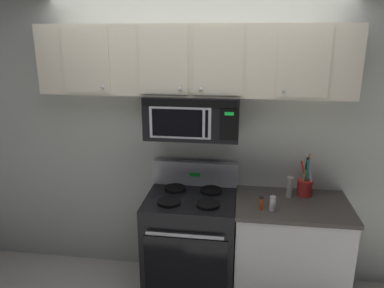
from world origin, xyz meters
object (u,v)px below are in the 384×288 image
(stove_range, at_px, (191,242))
(spice_jar, at_px, (261,203))
(over_range_microwave, at_px, (193,116))
(pepper_mill, at_px, (290,187))
(salt_shaker, at_px, (273,204))
(utensil_crock_red, at_px, (305,184))

(stove_range, distance_m, spice_jar, 0.77)
(over_range_microwave, xyz_separation_m, pepper_mill, (0.82, 0.01, -0.59))
(salt_shaker, distance_m, pepper_mill, 0.32)
(salt_shaker, relative_size, spice_jar, 1.10)
(spice_jar, bearing_deg, stove_range, 165.87)
(salt_shaker, height_order, spice_jar, salt_shaker)
(stove_range, relative_size, salt_shaker, 9.51)
(stove_range, height_order, spice_jar, stove_range)
(over_range_microwave, distance_m, pepper_mill, 1.01)
(pepper_mill, bearing_deg, salt_shaker, -119.66)
(stove_range, bearing_deg, over_range_microwave, 90.14)
(stove_range, distance_m, utensil_crock_red, 1.11)
(salt_shaker, distance_m, spice_jar, 0.09)
(utensil_crock_red, bearing_deg, pepper_mill, -158.50)
(over_range_microwave, bearing_deg, utensil_crock_red, 3.55)
(utensil_crock_red, bearing_deg, over_range_microwave, -176.45)
(utensil_crock_red, relative_size, salt_shaker, 3.18)
(utensil_crock_red, height_order, pepper_mill, utensil_crock_red)
(salt_shaker, bearing_deg, spice_jar, 174.10)
(over_range_microwave, relative_size, salt_shaker, 6.45)
(utensil_crock_red, height_order, salt_shaker, utensil_crock_red)
(salt_shaker, bearing_deg, stove_range, 166.92)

